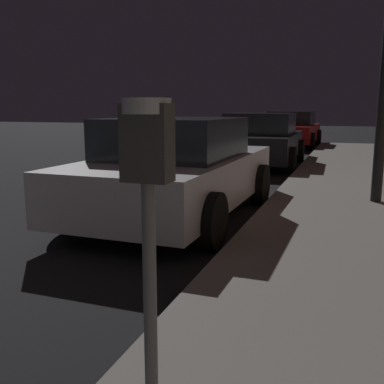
# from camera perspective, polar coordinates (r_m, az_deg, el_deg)

# --- Properties ---
(parking_meter) EXTENTS (0.19, 0.19, 1.46)m
(parking_meter) POSITION_cam_1_polar(r_m,az_deg,el_deg) (1.76, -5.64, 0.16)
(parking_meter) COLOR #59595B
(parking_meter) RESTS_ON sidewalk
(car_silver) EXTENTS (2.14, 4.21, 1.43)m
(car_silver) POSITION_cam_1_polar(r_m,az_deg,el_deg) (6.40, -1.97, 2.91)
(car_silver) COLOR #B7B7BF
(car_silver) RESTS_ON ground
(car_black) EXTENTS (2.22, 4.17, 1.43)m
(car_black) POSITION_cam_1_polar(r_m,az_deg,el_deg) (12.37, 8.74, 6.57)
(car_black) COLOR black
(car_black) RESTS_ON ground
(car_red) EXTENTS (2.20, 4.21, 1.43)m
(car_red) POSITION_cam_1_polar(r_m,az_deg,el_deg) (18.77, 12.56, 7.80)
(car_red) COLOR maroon
(car_red) RESTS_ON ground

